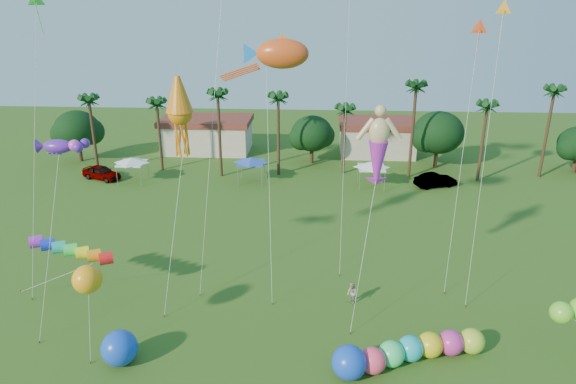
# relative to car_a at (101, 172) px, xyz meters

# --- Properties ---
(tree_line) EXTENTS (69.46, 8.91, 11.00)m
(tree_line) POSITION_rel_car_a_xyz_m (27.79, 7.09, 3.44)
(tree_line) COLOR #3A2819
(tree_line) RESTS_ON ground
(buildings_row) EXTENTS (35.00, 7.00, 4.00)m
(buildings_row) POSITION_rel_car_a_xyz_m (21.13, 13.09, 1.16)
(buildings_row) COLOR beige
(buildings_row) RESTS_ON ground
(tent_row) EXTENTS (31.00, 4.00, 0.60)m
(tent_row) POSITION_rel_car_a_xyz_m (18.22, -0.58, 1.91)
(tent_row) COLOR white
(tent_row) RESTS_ON ground
(car_a) EXTENTS (5.31, 3.74, 1.68)m
(car_a) POSITION_rel_car_a_xyz_m (0.00, 0.00, 0.00)
(car_a) COLOR #4C4C54
(car_a) RESTS_ON ground
(car_b) EXTENTS (5.12, 3.20, 1.59)m
(car_b) POSITION_rel_car_a_xyz_m (39.73, -0.27, -0.04)
(car_b) COLOR #4C4C54
(car_b) RESTS_ON ground
(spectator_b) EXTENTS (0.93, 0.99, 1.63)m
(spectator_b) POSITION_rel_car_a_xyz_m (28.70, -25.43, -0.03)
(spectator_b) COLOR #ADA190
(spectator_b) RESTS_ON ground
(caterpillar_inflatable) EXTENTS (9.74, 4.82, 2.03)m
(caterpillar_inflatable) POSITION_rel_car_a_xyz_m (31.40, -31.78, 0.01)
(caterpillar_inflatable) COLOR #FF4366
(caterpillar_inflatable) RESTS_ON ground
(blue_ball) EXTENTS (2.15, 2.15, 2.15)m
(blue_ball) POSITION_rel_car_a_xyz_m (14.56, -32.74, 0.24)
(blue_ball) COLOR blue
(blue_ball) RESTS_ON ground
(rainbow_tube) EXTENTS (8.87, 2.66, 3.87)m
(rainbow_tube) POSITION_rel_car_a_xyz_m (9.76, -26.10, 2.58)
(rainbow_tube) COLOR red
(rainbow_tube) RESTS_ON ground
(green_worm) EXTENTS (9.17, 3.86, 3.98)m
(green_worm) POSITION_rel_car_a_xyz_m (40.57, -30.61, 2.35)
(green_worm) COLOR #6FD12E
(green_worm) RESTS_ON ground
(orange_ball_kite) EXTENTS (2.07, 2.22, 5.96)m
(orange_ball_kite) POSITION_rel_car_a_xyz_m (12.74, -31.75, 4.25)
(orange_ball_kite) COLOR #FF9E14
(orange_ball_kite) RESTS_ON ground
(merman_kite) EXTENTS (2.68, 4.76, 13.81)m
(merman_kite) POSITION_rel_car_a_xyz_m (29.93, -25.13, 10.41)
(merman_kite) COLOR tan
(merman_kite) RESTS_ON ground
(fish_kite) EXTENTS (5.64, 6.17, 18.08)m
(fish_kite) POSITION_rel_car_a_xyz_m (23.48, -21.05, 16.10)
(fish_kite) COLOR #DA4B18
(fish_kite) RESTS_ON ground
(squid_kite) EXTENTS (2.37, 6.15, 15.77)m
(squid_kite) POSITION_rel_car_a_xyz_m (16.55, -22.99, 12.26)
(squid_kite) COLOR orange
(squid_kite) RESTS_ON ground
(lobster_kite) EXTENTS (3.39, 5.55, 12.33)m
(lobster_kite) POSITION_rel_car_a_xyz_m (9.55, -26.71, 10.84)
(lobster_kite) COLOR #5D21A9
(lobster_kite) RESTS_ON ground
(delta_kite_red) EXTENTS (2.13, 4.74, 19.20)m
(delta_kite_red) POSITION_rel_car_a_xyz_m (37.02, -19.34, 17.45)
(delta_kite_red) COLOR #E14519
(delta_kite_red) RESTS_ON ground
(delta_kite_yellow) EXTENTS (1.89, 5.07, 20.42)m
(delta_kite_yellow) POSITION_rel_car_a_xyz_m (37.99, -20.91, 18.59)
(delta_kite_yellow) COLOR orange
(delta_kite_yellow) RESTS_ON ground
(delta_kite_green) EXTENTS (2.25, 4.86, 21.06)m
(delta_kite_green) POSITION_rel_car_a_xyz_m (7.19, -22.17, 19.27)
(delta_kite_green) COLOR #3DEF38
(delta_kite_green) RESTS_ON ground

